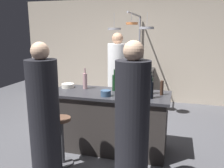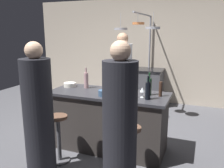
# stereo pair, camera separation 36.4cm
# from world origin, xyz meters

# --- Properties ---
(ground_plane) EXTENTS (9.00, 9.00, 0.00)m
(ground_plane) POSITION_xyz_m (0.00, 0.00, 0.00)
(ground_plane) COLOR #4C4C51
(back_wall) EXTENTS (6.40, 0.16, 2.60)m
(back_wall) POSITION_xyz_m (0.00, 2.85, 1.30)
(back_wall) COLOR #BCAD99
(back_wall) RESTS_ON ground_plane
(kitchen_island) EXTENTS (1.80, 0.72, 0.90)m
(kitchen_island) POSITION_xyz_m (0.00, 0.00, 0.45)
(kitchen_island) COLOR #332D2B
(kitchen_island) RESTS_ON ground_plane
(stove_range) EXTENTS (0.80, 0.64, 0.89)m
(stove_range) POSITION_xyz_m (0.00, 2.45, 0.45)
(stove_range) COLOR #47474C
(stove_range) RESTS_ON ground_plane
(chef) EXTENTS (0.37, 0.37, 1.77)m
(chef) POSITION_xyz_m (-0.15, 1.07, 0.82)
(chef) COLOR white
(chef) RESTS_ON ground_plane
(bar_stool_right) EXTENTS (0.28, 0.28, 0.68)m
(bar_stool_right) POSITION_xyz_m (0.54, -0.62, 0.38)
(bar_stool_right) COLOR #4C4C51
(bar_stool_right) RESTS_ON ground_plane
(guest_right) EXTENTS (0.36, 0.36, 1.72)m
(guest_right) POSITION_xyz_m (0.54, -0.99, 0.80)
(guest_right) COLOR black
(guest_right) RESTS_ON ground_plane
(bar_stool_left) EXTENTS (0.28, 0.28, 0.68)m
(bar_stool_left) POSITION_xyz_m (-0.49, -0.62, 0.38)
(bar_stool_left) COLOR #4C4C51
(bar_stool_left) RESTS_ON ground_plane
(guest_left) EXTENTS (0.36, 0.36, 1.69)m
(guest_left) POSITION_xyz_m (-0.49, -1.00, 0.78)
(guest_left) COLOR black
(guest_left) RESTS_ON ground_plane
(overhead_pot_rack) EXTENTS (0.92, 1.51, 2.17)m
(overhead_pot_rack) POSITION_xyz_m (0.03, 1.81, 1.69)
(overhead_pot_rack) COLOR gray
(overhead_pot_rack) RESTS_ON ground_plane
(pepper_mill) EXTENTS (0.05, 0.05, 0.21)m
(pepper_mill) POSITION_xyz_m (0.76, 0.08, 1.01)
(pepper_mill) COLOR #382319
(pepper_mill) RESTS_ON kitchen_island
(wine_bottle_dark) EXTENTS (0.07, 0.07, 0.32)m
(wine_bottle_dark) POSITION_xyz_m (0.63, -0.14, 1.03)
(wine_bottle_dark) COLOR black
(wine_bottle_dark) RESTS_ON kitchen_island
(wine_bottle_red) EXTENTS (0.07, 0.07, 0.33)m
(wine_bottle_red) POSITION_xyz_m (0.04, 0.14, 1.03)
(wine_bottle_red) COLOR #143319
(wine_bottle_red) RESTS_ON kitchen_island
(wine_bottle_rose) EXTENTS (0.07, 0.07, 0.33)m
(wine_bottle_rose) POSITION_xyz_m (-0.44, 0.14, 1.03)
(wine_bottle_rose) COLOR #B78C8E
(wine_bottle_rose) RESTS_ON kitchen_island
(wine_bottle_green) EXTENTS (0.07, 0.07, 0.33)m
(wine_bottle_green) POSITION_xyz_m (0.60, 0.08, 1.03)
(wine_bottle_green) COLOR #193D23
(wine_bottle_green) RESTS_ON kitchen_island
(wine_bottle_white) EXTENTS (0.07, 0.07, 0.29)m
(wine_bottle_white) POSITION_xyz_m (0.17, 0.02, 1.01)
(wine_bottle_white) COLOR gray
(wine_bottle_white) RESTS_ON kitchen_island
(wine_glass_near_right_guest) EXTENTS (0.07, 0.07, 0.15)m
(wine_glass_near_right_guest) POSITION_xyz_m (0.43, -0.13, 1.01)
(wine_glass_near_right_guest) COLOR silver
(wine_glass_near_right_guest) RESTS_ON kitchen_island
(wine_glass_near_left_guest) EXTENTS (0.07, 0.07, 0.15)m
(wine_glass_near_left_guest) POSITION_xyz_m (0.54, -0.08, 1.01)
(wine_glass_near_left_guest) COLOR silver
(wine_glass_near_left_guest) RESTS_ON kitchen_island
(mixing_bowl_blue) EXTENTS (0.14, 0.14, 0.08)m
(mixing_bowl_blue) POSITION_xyz_m (0.01, -0.20, 0.94)
(mixing_bowl_blue) COLOR #334C6B
(mixing_bowl_blue) RESTS_ON kitchen_island
(mixing_bowl_ceramic) EXTENTS (0.20, 0.20, 0.07)m
(mixing_bowl_ceramic) POSITION_xyz_m (-0.74, 0.12, 0.93)
(mixing_bowl_ceramic) COLOR silver
(mixing_bowl_ceramic) RESTS_ON kitchen_island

